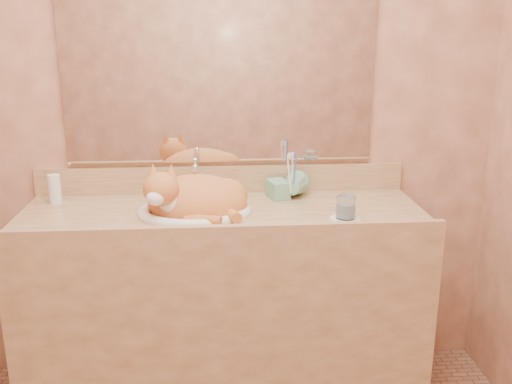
{
  "coord_description": "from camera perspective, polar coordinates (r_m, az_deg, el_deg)",
  "views": [
    {
      "loc": [
        -0.02,
        -1.43,
        1.55
      ],
      "look_at": [
        0.13,
        0.7,
        0.93
      ],
      "focal_mm": 40.0,
      "sensor_mm": 36.0,
      "label": 1
    }
  ],
  "objects": [
    {
      "name": "saucer",
      "position": [
        2.18,
        8.92,
        -2.71
      ],
      "size": [
        0.12,
        0.12,
        0.01
      ],
      "primitive_type": "cylinder",
      "color": "white",
      "rests_on": "vanity_counter"
    },
    {
      "name": "toothbrush_cup",
      "position": [
        2.39,
        3.6,
        0.31
      ],
      "size": [
        0.14,
        0.14,
        0.1
      ],
      "primitive_type": "imported",
      "rotation": [
        0.0,
        0.0,
        -0.4
      ],
      "color": "#6EB08F",
      "rests_on": "vanity_counter"
    },
    {
      "name": "mirror",
      "position": [
        2.43,
        -3.66,
        12.32
      ],
      "size": [
        1.3,
        0.02,
        0.8
      ],
      "primitive_type": "cube",
      "color": "white",
      "rests_on": "wall_back"
    },
    {
      "name": "toothbrushes",
      "position": [
        2.37,
        3.63,
        2.0
      ],
      "size": [
        0.03,
        0.03,
        0.21
      ],
      "primitive_type": null,
      "color": "white",
      "rests_on": "toothbrush_cup"
    },
    {
      "name": "soap_dispenser",
      "position": [
        2.37,
        2.73,
        1.01
      ],
      "size": [
        0.09,
        0.09,
        0.17
      ],
      "primitive_type": "imported",
      "rotation": [
        0.0,
        0.0,
        0.26
      ],
      "color": "#6EB08F",
      "rests_on": "vanity_counter"
    },
    {
      "name": "wall_back",
      "position": [
        2.45,
        -3.6,
        9.07
      ],
      "size": [
        2.4,
        0.02,
        2.5
      ],
      "primitive_type": "cube",
      "color": "#975C45",
      "rests_on": "ground"
    },
    {
      "name": "lotion_bottle",
      "position": [
        2.49,
        -19.49,
        0.29
      ],
      "size": [
        0.05,
        0.05,
        0.12
      ],
      "primitive_type": "cylinder",
      "color": "white",
      "rests_on": "vanity_counter"
    },
    {
      "name": "water_glass",
      "position": [
        2.16,
        8.97,
        -1.52
      ],
      "size": [
        0.07,
        0.07,
        0.09
      ],
      "primitive_type": "cylinder",
      "color": "white",
      "rests_on": "saucer"
    },
    {
      "name": "faucet",
      "position": [
        2.39,
        -6.07,
        1.07
      ],
      "size": [
        0.05,
        0.12,
        0.17
      ],
      "primitive_type": null,
      "rotation": [
        0.0,
        0.0,
        -0.09
      ],
      "color": "white",
      "rests_on": "vanity_counter"
    },
    {
      "name": "vanity_counter",
      "position": [
        2.43,
        -3.17,
        -11.43
      ],
      "size": [
        1.6,
        0.55,
        0.85
      ],
      "primitive_type": null,
      "color": "olive",
      "rests_on": "floor"
    },
    {
      "name": "cat",
      "position": [
        2.23,
        -6.34,
        -0.52
      ],
      "size": [
        0.45,
        0.39,
        0.22
      ],
      "primitive_type": null,
      "rotation": [
        0.0,
        0.0,
        -0.18
      ],
      "color": "#BF612C",
      "rests_on": "sink_basin"
    },
    {
      "name": "sink_basin",
      "position": [
        2.23,
        -6.18,
        -0.43
      ],
      "size": [
        0.51,
        0.46,
        0.14
      ],
      "primitive_type": null,
      "rotation": [
        0.0,
        0.0,
        0.24
      ],
      "color": "white",
      "rests_on": "vanity_counter"
    }
  ]
}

